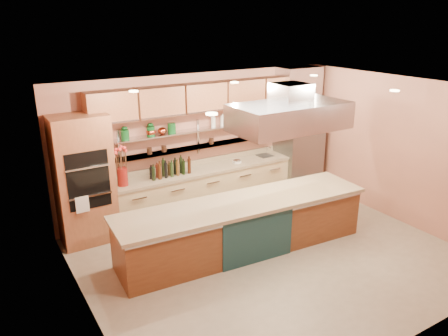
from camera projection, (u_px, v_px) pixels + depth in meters
floor at (272, 257)px, 7.37m from camera, size 6.00×5.00×0.02m
ceiling at (278, 90)px, 6.45m from camera, size 6.00×5.00×0.02m
wall_back at (200, 142)px, 8.93m from camera, size 6.00×0.04×2.80m
wall_front at (412, 245)px, 4.89m from camera, size 6.00×0.04×2.80m
wall_left at (83, 223)px, 5.43m from camera, size 0.04×5.00×2.80m
wall_right at (399, 150)px, 8.39m from camera, size 0.04×5.00×2.80m
oven_stack at (84, 180)px, 7.54m from camera, size 0.95×0.64×2.30m
refrigerator at (299, 146)px, 9.91m from camera, size 0.95×0.72×2.10m
back_counter at (205, 190)px, 8.97m from camera, size 3.84×0.64×0.93m
wall_shelf_lower at (201, 146)px, 8.81m from camera, size 3.60×0.26×0.03m
wall_shelf_upper at (200, 129)px, 8.70m from camera, size 3.60×0.26×0.03m
upper_cabinets at (203, 97)px, 8.47m from camera, size 4.60×0.36×0.55m
range_hood at (290, 116)px, 7.30m from camera, size 2.00×1.00×0.45m
ceiling_downlights at (270, 90)px, 6.62m from camera, size 4.00×2.80×0.02m
island at (244, 226)px, 7.45m from camera, size 4.38×1.22×0.90m
flower_vase at (123, 177)px, 7.87m from camera, size 0.21×0.21×0.34m
oil_bottle_cluster at (171, 169)px, 8.34m from camera, size 0.89×0.37×0.28m
kitchen_scale at (237, 161)px, 9.12m from camera, size 0.17×0.14×0.08m
bar_faucet at (267, 151)px, 9.60m from camera, size 0.04×0.04×0.20m
copper_kettle at (162, 131)px, 8.27m from camera, size 0.22×0.22×0.13m
green_canister at (172, 128)px, 8.36m from camera, size 0.18×0.18×0.19m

